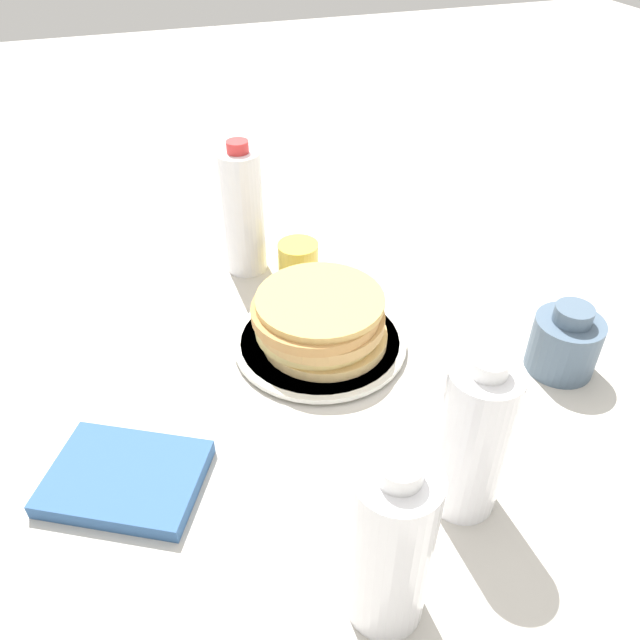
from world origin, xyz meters
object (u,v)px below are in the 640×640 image
object	(u,v)px
juice_glass	(298,259)
water_bottle_mid	(473,439)
water_bottle_far	(391,546)
cream_jug	(565,342)
water_bottle_near	(243,212)
pancake_stack	(320,319)
plate	(320,342)

from	to	relation	value
juice_glass	water_bottle_mid	bearing A→B (deg)	95.12
water_bottle_mid	water_bottle_far	size ratio (longest dim) A/B	0.99
cream_jug	water_bottle_far	distance (m)	0.44
water_bottle_near	water_bottle_far	world-z (taller)	water_bottle_near
pancake_stack	juice_glass	bearing A→B (deg)	-97.34
water_bottle_near	water_bottle_far	distance (m)	0.63
water_bottle_far	cream_jug	bearing A→B (deg)	-146.52
plate	pancake_stack	distance (m)	0.04
pancake_stack	water_bottle_mid	distance (m)	0.31
juice_glass	water_bottle_mid	size ratio (longest dim) A/B	0.33
plate	cream_jug	size ratio (longest dim) A/B	2.43
cream_jug	water_bottle_near	distance (m)	0.53
pancake_stack	water_bottle_near	bearing A→B (deg)	-77.48
cream_jug	pancake_stack	bearing A→B (deg)	-25.76
water_bottle_far	water_bottle_mid	bearing A→B (deg)	-145.96
water_bottle_far	pancake_stack	bearing A→B (deg)	-98.94
water_bottle_near	cream_jug	bearing A→B (deg)	132.74
plate	water_bottle_mid	world-z (taller)	water_bottle_mid
water_bottle_mid	water_bottle_far	distance (m)	0.16
water_bottle_far	juice_glass	bearing A→B (deg)	-98.41
pancake_stack	water_bottle_mid	world-z (taller)	water_bottle_mid
plate	pancake_stack	xyz separation A→B (m)	(0.00, 0.00, 0.04)
pancake_stack	juice_glass	world-z (taller)	pancake_stack
juice_glass	water_bottle_far	size ratio (longest dim) A/B	0.32
plate	pancake_stack	size ratio (longest dim) A/B	1.30
water_bottle_mid	water_bottle_near	bearing A→B (deg)	-77.26
cream_jug	water_bottle_near	size ratio (longest dim) A/B	0.46
cream_jug	water_bottle_near	xyz separation A→B (m)	(0.36, -0.39, 0.06)
juice_glass	water_bottle_near	world-z (taller)	water_bottle_near
cream_jug	water_bottle_mid	size ratio (longest dim) A/B	0.50
plate	pancake_stack	bearing A→B (deg)	60.68
pancake_stack	water_bottle_near	world-z (taller)	water_bottle_near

